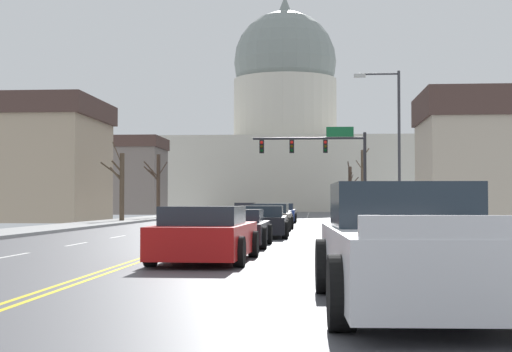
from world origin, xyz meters
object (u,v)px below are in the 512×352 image
object	(u,v)px
sedan_near_02	(270,218)
sedan_oncoming_01	(256,210)
sedan_near_04	(236,229)
pickup_truck_near_06	(410,251)
sedan_near_05	(206,235)
signal_gantry	(323,153)
sedan_oncoming_00	(245,211)
street_lamp_right	(393,134)
sedan_near_00	(281,214)
pedestrian_00	(428,208)
sedan_near_03	(261,222)
sedan_near_01	(273,215)

from	to	relation	value
sedan_near_02	sedan_oncoming_01	size ratio (longest dim) A/B	0.96
sedan_near_04	pickup_truck_near_06	xyz separation A→B (m)	(3.55, -13.16, 0.20)
sedan_near_04	sedan_near_05	bearing A→B (deg)	-90.83
signal_gantry	sedan_oncoming_00	bearing A→B (deg)	123.06
street_lamp_right	sedan_near_00	distance (m)	13.64
sedan_oncoming_00	pedestrian_00	world-z (taller)	pedestrian_00
signal_gantry	sedan_near_05	distance (m)	36.82
sedan_near_04	sedan_oncoming_00	bearing A→B (deg)	94.67
sedan_near_00	sedan_oncoming_00	distance (m)	14.44
street_lamp_right	sedan_near_03	size ratio (longest dim) A/B	1.76
sedan_oncoming_00	sedan_near_05	bearing A→B (deg)	-86.03
pickup_truck_near_06	sedan_oncoming_00	bearing A→B (deg)	97.30
pickup_truck_near_06	signal_gantry	bearing A→B (deg)	90.65
sedan_near_05	pedestrian_00	xyz separation A→B (m)	(7.48, 17.23, 0.47)
street_lamp_right	sedan_near_00	world-z (taller)	street_lamp_right
sedan_near_01	sedan_near_02	bearing A→B (deg)	-88.27
sedan_near_01	sedan_near_03	size ratio (longest dim) A/B	1.04
sedan_oncoming_00	sedan_oncoming_01	size ratio (longest dim) A/B	1.02
sedan_near_04	pedestrian_00	size ratio (longest dim) A/B	2.71
sedan_near_03	sedan_oncoming_01	distance (m)	46.13
sedan_near_02	sedan_near_03	bearing A→B (deg)	-89.64
sedan_near_05	sedan_near_00	bearing A→B (deg)	89.35
street_lamp_right	sedan_near_04	xyz separation A→B (m)	(-6.23, -14.70, -4.14)
sedan_near_05	pickup_truck_near_06	distance (m)	8.09
street_lamp_right	sedan_near_03	distance (m)	11.26
sedan_near_04	sedan_oncoming_00	xyz separation A→B (m)	(-3.29, 40.26, 0.06)
sedan_near_02	sedan_near_04	size ratio (longest dim) A/B	0.95
sedan_near_05	sedan_oncoming_00	distance (m)	46.31
sedan_near_00	pickup_truck_near_06	bearing A→B (deg)	-85.26
sedan_near_02	sedan_oncoming_01	xyz separation A→B (m)	(-3.59, 38.74, -0.03)
sedan_near_02	sedan_near_04	distance (m)	13.25
signal_gantry	sedan_near_05	world-z (taller)	signal_gantry
signal_gantry	pedestrian_00	xyz separation A→B (m)	(4.34, -19.22, -3.70)
signal_gantry	street_lamp_right	world-z (taller)	street_lamp_right
street_lamp_right	pickup_truck_near_06	xyz separation A→B (m)	(-2.68, -27.86, -3.94)
sedan_near_02	sedan_near_05	world-z (taller)	sedan_near_02
signal_gantry	sedan_near_00	size ratio (longest dim) A/B	1.69
signal_gantry	sedan_near_05	size ratio (longest dim) A/B	1.70
signal_gantry	sedan_oncoming_01	distance (m)	22.78
signal_gantry	street_lamp_right	bearing A→B (deg)	-78.64
sedan_near_01	street_lamp_right	bearing A→B (deg)	-37.20
sedan_near_01	pedestrian_00	xyz separation A→B (m)	(7.26, -8.04, 0.47)
sedan_near_03	signal_gantry	bearing A→B (deg)	83.73
sedan_near_04	sedan_oncoming_00	size ratio (longest dim) A/B	0.98
pedestrian_00	sedan_near_02	bearing A→B (deg)	164.56
sedan_near_02	pedestrian_00	bearing A→B (deg)	-15.44
sedan_near_00	sedan_near_04	distance (m)	26.28
sedan_near_01	sedan_near_05	size ratio (longest dim) A/B	0.97
sedan_oncoming_00	pedestrian_00	xyz separation A→B (m)	(10.69, -28.97, 0.48)
street_lamp_right	pedestrian_00	xyz separation A→B (m)	(1.16, -3.41, -3.60)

